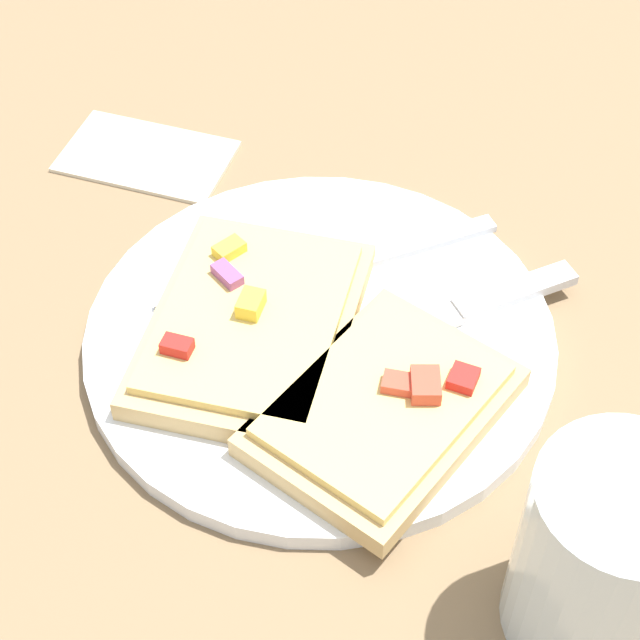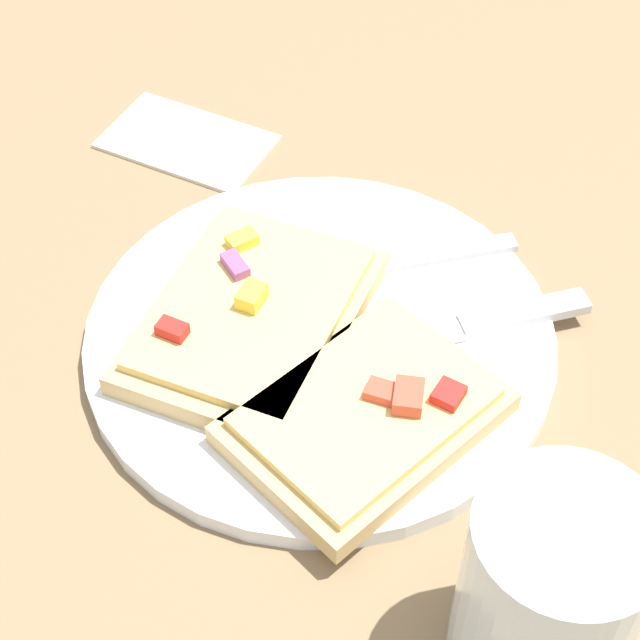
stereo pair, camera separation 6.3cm
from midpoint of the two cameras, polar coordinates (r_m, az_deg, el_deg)
The scene contains 9 objects.
ground_plane at distance 0.64m, azimuth -2.79°, elevation -1.46°, with size 4.00×4.00×0.00m, color #7F6647.
plate at distance 0.64m, azimuth -2.80°, elevation -1.11°, with size 0.28×0.28×0.01m.
fork at distance 0.66m, azimuth -3.08°, elevation 2.28°, with size 0.18×0.16×0.01m.
knife at distance 0.64m, azimuth 3.88°, elevation 0.06°, with size 0.17×0.16×0.01m.
pizza_slice_main at distance 0.63m, azimuth -6.53°, elevation -0.37°, with size 0.13×0.16×0.03m.
pizza_slice_corner at distance 0.59m, azimuth 0.40°, elevation -4.91°, with size 0.14×0.17×0.03m.
crumb_scatter at distance 0.66m, azimuth -3.08°, elevation 2.06°, with size 0.05×0.04×0.01m.
drinking_glass at distance 0.51m, azimuth 11.52°, elevation -12.64°, with size 0.08×0.08×0.11m.
napkin at distance 0.78m, azimuth -11.56°, elevation 8.52°, with size 0.12×0.07×0.01m.
Camera 1 is at (0.13, -0.40, 0.49)m, focal length 60.00 mm.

